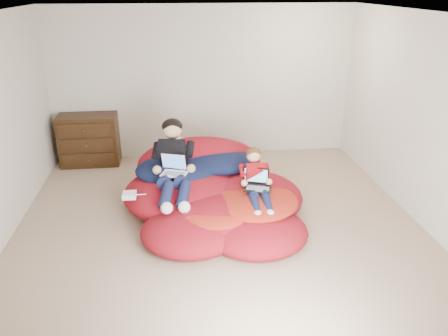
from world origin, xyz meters
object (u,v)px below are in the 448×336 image
dresser (89,140)px  younger_boy (256,178)px  beanbag_pile (212,194)px  laptop_white (174,168)px  older_boy (174,160)px  laptop_black (257,183)px

dresser → younger_boy: bearing=-42.6°
beanbag_pile → laptop_white: size_ratio=6.62×
beanbag_pile → laptop_white: laptop_white is taller
older_boy → younger_boy: (1.00, -0.40, -0.13)m
younger_boy → laptop_black: (0.00, -0.05, -0.04)m
dresser → laptop_black: (2.37, -2.23, 0.13)m
beanbag_pile → younger_boy: younger_boy is taller
younger_boy → laptop_black: size_ratio=2.38×
beanbag_pile → laptop_white: 0.61m
dresser → laptop_white: size_ratio=2.55×
laptop_white → laptop_black: laptop_white is taller
dresser → laptop_white: 2.33m
laptop_white → laptop_black: bearing=-19.7°
older_boy → laptop_white: bearing=-90.0°
older_boy → laptop_black: (1.00, -0.45, -0.17)m
beanbag_pile → older_boy: (-0.47, 0.13, 0.46)m
younger_boy → laptop_white: (-1.00, 0.30, 0.05)m
younger_boy → laptop_black: younger_boy is taller
dresser → older_boy: 2.27m
older_boy → younger_boy: older_boy is taller
dresser → younger_boy: younger_boy is taller
dresser → laptop_white: (1.37, -1.88, 0.22)m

